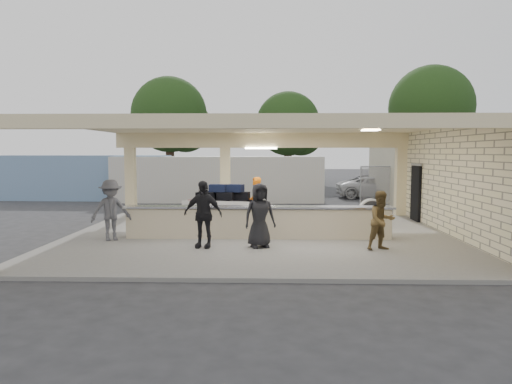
{
  "coord_description": "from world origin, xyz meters",
  "views": [
    {
      "loc": [
        0.32,
        -14.28,
        2.72
      ],
      "look_at": [
        -0.11,
        1.0,
        1.38
      ],
      "focal_mm": 32.0,
      "sensor_mm": 36.0,
      "label": 1
    }
  ],
  "objects_px": {
    "passenger_b": "(203,214)",
    "car_dark": "(378,185)",
    "baggage_counter": "(258,222)",
    "baggage_handler": "(256,202)",
    "luggage_cart": "(223,203)",
    "container_white": "(218,179)",
    "passenger_d": "(260,215)",
    "passenger_a": "(382,221)",
    "passenger_c": "(111,210)",
    "drum_fan": "(371,212)",
    "container_blue": "(83,177)",
    "car_white_a": "(376,187)",
    "car_white_b": "(493,186)"
  },
  "relations": [
    {
      "from": "passenger_b",
      "to": "luggage_cart",
      "type": "bearing_deg",
      "value": 98.69
    },
    {
      "from": "passenger_a",
      "to": "passenger_c",
      "type": "bearing_deg",
      "value": 151.9
    },
    {
      "from": "baggage_handler",
      "to": "car_white_a",
      "type": "relative_size",
      "value": 0.39
    },
    {
      "from": "passenger_d",
      "to": "car_dark",
      "type": "relative_size",
      "value": 0.46
    },
    {
      "from": "drum_fan",
      "to": "car_white_a",
      "type": "xyz_separation_m",
      "value": [
        2.75,
        11.21,
        0.0
      ]
    },
    {
      "from": "car_white_a",
      "to": "container_white",
      "type": "distance_m",
      "value": 9.38
    },
    {
      "from": "luggage_cart",
      "to": "passenger_c",
      "type": "height_order",
      "value": "passenger_c"
    },
    {
      "from": "passenger_b",
      "to": "car_dark",
      "type": "bearing_deg",
      "value": 73.75
    },
    {
      "from": "baggage_handler",
      "to": "passenger_c",
      "type": "height_order",
      "value": "passenger_c"
    },
    {
      "from": "drum_fan",
      "to": "passenger_d",
      "type": "bearing_deg",
      "value": -136.26
    },
    {
      "from": "container_blue",
      "to": "baggage_handler",
      "type": "bearing_deg",
      "value": -42.47
    },
    {
      "from": "baggage_counter",
      "to": "baggage_handler",
      "type": "xyz_separation_m",
      "value": [
        -0.14,
        2.13,
        0.39
      ]
    },
    {
      "from": "baggage_handler",
      "to": "car_white_b",
      "type": "height_order",
      "value": "baggage_handler"
    },
    {
      "from": "baggage_handler",
      "to": "container_blue",
      "type": "bearing_deg",
      "value": -138.23
    },
    {
      "from": "drum_fan",
      "to": "car_white_a",
      "type": "relative_size",
      "value": 0.22
    },
    {
      "from": "baggage_handler",
      "to": "passenger_d",
      "type": "distance_m",
      "value": 3.5
    },
    {
      "from": "baggage_counter",
      "to": "passenger_b",
      "type": "bearing_deg",
      "value": -135.83
    },
    {
      "from": "luggage_cart",
      "to": "car_dark",
      "type": "distance_m",
      "value": 15.87
    },
    {
      "from": "baggage_counter",
      "to": "container_white",
      "type": "xyz_separation_m",
      "value": [
        -2.46,
        11.31,
        0.65
      ]
    },
    {
      "from": "container_blue",
      "to": "car_white_a",
      "type": "bearing_deg",
      "value": 5.95
    },
    {
      "from": "passenger_d",
      "to": "car_white_a",
      "type": "height_order",
      "value": "passenger_d"
    },
    {
      "from": "passenger_a",
      "to": "car_dark",
      "type": "height_order",
      "value": "passenger_a"
    },
    {
      "from": "luggage_cart",
      "to": "car_dark",
      "type": "height_order",
      "value": "luggage_cart"
    },
    {
      "from": "luggage_cart",
      "to": "car_white_a",
      "type": "height_order",
      "value": "luggage_cart"
    },
    {
      "from": "car_white_a",
      "to": "car_dark",
      "type": "relative_size",
      "value": 1.16
    },
    {
      "from": "passenger_c",
      "to": "container_white",
      "type": "height_order",
      "value": "container_white"
    },
    {
      "from": "car_dark",
      "to": "car_white_a",
      "type": "bearing_deg",
      "value": -170.98
    },
    {
      "from": "luggage_cart",
      "to": "drum_fan",
      "type": "height_order",
      "value": "luggage_cart"
    },
    {
      "from": "car_white_b",
      "to": "container_blue",
      "type": "bearing_deg",
      "value": 82.79
    },
    {
      "from": "passenger_d",
      "to": "container_blue",
      "type": "xyz_separation_m",
      "value": [
        -10.45,
        13.52,
        0.28
      ]
    },
    {
      "from": "baggage_handler",
      "to": "car_dark",
      "type": "height_order",
      "value": "baggage_handler"
    },
    {
      "from": "container_blue",
      "to": "passenger_a",
      "type": "bearing_deg",
      "value": -43.2
    },
    {
      "from": "baggage_counter",
      "to": "container_blue",
      "type": "xyz_separation_m",
      "value": [
        -10.37,
        12.16,
        0.68
      ]
    },
    {
      "from": "baggage_handler",
      "to": "car_dark",
      "type": "relative_size",
      "value": 0.46
    },
    {
      "from": "car_white_a",
      "to": "car_white_b",
      "type": "relative_size",
      "value": 0.96
    },
    {
      "from": "baggage_counter",
      "to": "car_dark",
      "type": "bearing_deg",
      "value": 64.81
    },
    {
      "from": "baggage_counter",
      "to": "drum_fan",
      "type": "relative_size",
      "value": 8.26
    },
    {
      "from": "passenger_b",
      "to": "container_blue",
      "type": "height_order",
      "value": "container_blue"
    },
    {
      "from": "car_white_b",
      "to": "luggage_cart",
      "type": "bearing_deg",
      "value": 116.21
    },
    {
      "from": "baggage_counter",
      "to": "passenger_d",
      "type": "distance_m",
      "value": 1.42
    },
    {
      "from": "baggage_counter",
      "to": "drum_fan",
      "type": "xyz_separation_m",
      "value": [
        3.91,
        2.14,
        0.04
      ]
    },
    {
      "from": "passenger_d",
      "to": "luggage_cart",
      "type": "bearing_deg",
      "value": 92.5
    },
    {
      "from": "baggage_handler",
      "to": "car_white_a",
      "type": "height_order",
      "value": "baggage_handler"
    },
    {
      "from": "baggage_handler",
      "to": "passenger_d",
      "type": "xyz_separation_m",
      "value": [
        0.21,
        -3.49,
        0.01
      ]
    },
    {
      "from": "luggage_cart",
      "to": "container_white",
      "type": "height_order",
      "value": "container_white"
    },
    {
      "from": "baggage_handler",
      "to": "passenger_d",
      "type": "height_order",
      "value": "passenger_d"
    },
    {
      "from": "drum_fan",
      "to": "passenger_b",
      "type": "distance_m",
      "value": 6.49
    },
    {
      "from": "car_white_a",
      "to": "container_blue",
      "type": "distance_m",
      "value": 17.09
    },
    {
      "from": "passenger_b",
      "to": "passenger_d",
      "type": "distance_m",
      "value": 1.56
    },
    {
      "from": "passenger_b",
      "to": "baggage_handler",
      "type": "bearing_deg",
      "value": 80.48
    }
  ]
}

